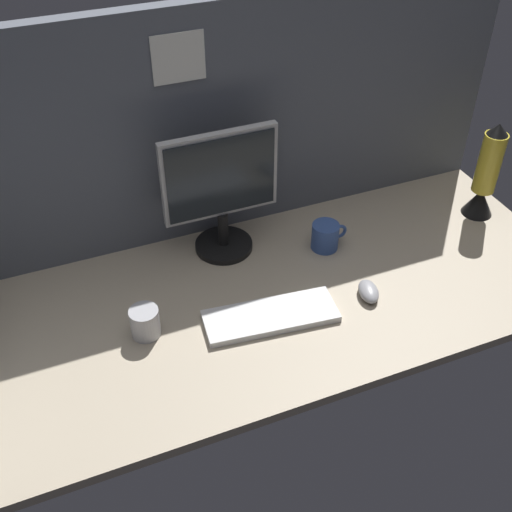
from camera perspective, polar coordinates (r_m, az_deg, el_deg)
name	(u,v)px	position (r cm, az deg, el deg)	size (l,w,h in cm)	color
ground_plane	(275,294)	(187.68, 1.67, -3.44)	(180.00, 80.00, 3.00)	tan
cubicle_wall_back	(227,122)	(194.20, -2.61, 11.87)	(180.00, 5.50, 72.44)	#565B66
monitor	(221,189)	(189.73, -3.15, 5.95)	(35.23, 18.00, 40.06)	black
keyboard	(271,316)	(177.73, 1.31, -5.37)	(37.00, 13.00, 2.00)	silver
mouse	(369,291)	(186.70, 9.99, -3.12)	(5.60, 9.60, 3.40)	#99999E
mug_steel	(145,322)	(173.98, -9.86, -5.83)	(7.97, 7.97, 8.54)	#B2B2B7
mug_ceramic_blue	(326,236)	(200.43, 6.22, 1.78)	(11.73, 8.52, 8.68)	#38569E
lava_lamp	(486,178)	(221.61, 19.76, 6.59)	(10.20, 10.20, 33.37)	black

